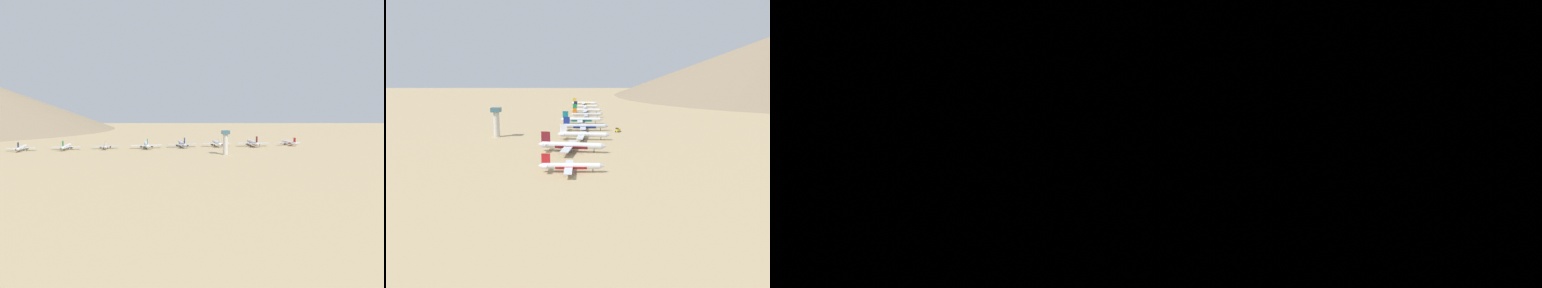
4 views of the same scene
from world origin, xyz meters
The scene contains 12 objects.
ground_plane centered at (0.00, 0.00, 0.00)m, with size 2093.97×2093.97×0.00m, color tan.
parked_jet_1 centered at (-0.12, -128.06, 4.47)m, with size 46.57×37.88×13.42m.
parked_jet_2 centered at (5.23, -85.05, 4.08)m, with size 41.93×34.02×12.10m.
parked_jet_3 centered at (4.04, -43.07, 4.11)m, with size 42.89×34.85×12.37m.
parked_jet_4 centered at (-1.33, -1.62, 4.13)m, with size 43.07×34.98×12.42m.
parked_jet_5 centered at (1.62, 44.18, 3.52)m, with size 36.27×29.52×10.45m.
parked_jet_6 centered at (-0.96, 85.72, 3.69)m, with size 37.95×30.76×10.96m.
parked_jet_7 centered at (-4.31, 130.42, 3.49)m, with size 35.94×29.25×10.36m.
parked_jet_8 centered at (-8.43, 175.88, 3.67)m, with size 38.22×30.98×11.04m.
service_truck centered at (33.50, -48.24, 2.08)m, with size 4.73×5.70×3.90m.
control_tower centered at (-65.04, -77.57, 13.51)m, with size 7.20×7.20×23.81m.
desert_hill_0 centered at (-345.50, -441.75, 36.94)m, with size 295.98×295.98×73.88m, color #7A6854.
Camera 3 is at (252.53, 260.41, 42.09)m, focal length 41.36 mm.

